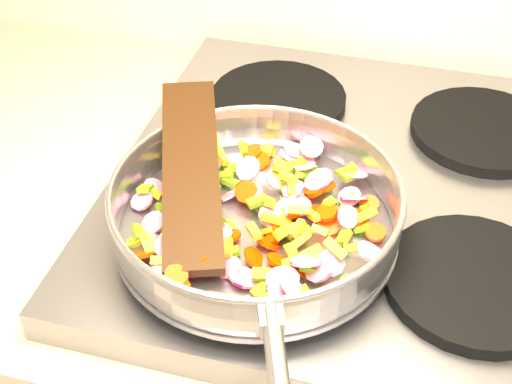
# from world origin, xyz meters

# --- Properties ---
(cooktop) EXTENTS (0.60, 0.60, 0.04)m
(cooktop) POSITION_xyz_m (-0.70, 1.67, 0.92)
(cooktop) COLOR #939399
(cooktop) RESTS_ON counter_top
(grate_fl) EXTENTS (0.19, 0.19, 0.02)m
(grate_fl) POSITION_xyz_m (-0.84, 1.52, 0.95)
(grate_fl) COLOR black
(grate_fl) RESTS_ON cooktop
(grate_fr) EXTENTS (0.19, 0.19, 0.02)m
(grate_fr) POSITION_xyz_m (-0.56, 1.52, 0.95)
(grate_fr) COLOR black
(grate_fr) RESTS_ON cooktop
(grate_bl) EXTENTS (0.19, 0.19, 0.02)m
(grate_bl) POSITION_xyz_m (-0.84, 1.81, 0.95)
(grate_bl) COLOR black
(grate_bl) RESTS_ON cooktop
(grate_br) EXTENTS (0.19, 0.19, 0.02)m
(grate_br) POSITION_xyz_m (-0.56, 1.81, 0.95)
(grate_br) COLOR black
(grate_br) RESTS_ON cooktop
(saute_pan) EXTENTS (0.36, 0.51, 0.06)m
(saute_pan) POSITION_xyz_m (-0.80, 1.53, 0.99)
(saute_pan) COLOR #9E9EA5
(saute_pan) RESTS_ON grate_fl
(vegetable_heap) EXTENTS (0.30, 0.30, 0.05)m
(vegetable_heap) POSITION_xyz_m (-0.79, 1.53, 0.97)
(vegetable_heap) COLOR #D8155D
(vegetable_heap) RESTS_ON saute_pan
(wooden_spatula) EXTENTS (0.15, 0.28, 0.06)m
(wooden_spatula) POSITION_xyz_m (-0.88, 1.56, 1.00)
(wooden_spatula) COLOR black
(wooden_spatula) RESTS_ON saute_pan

